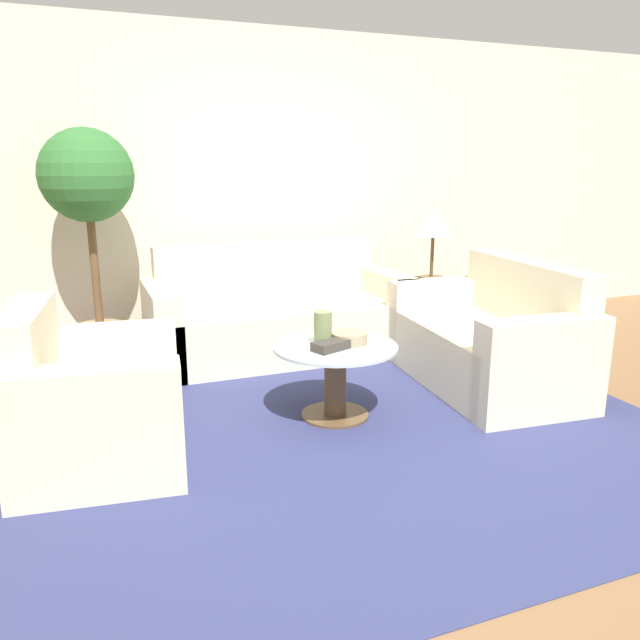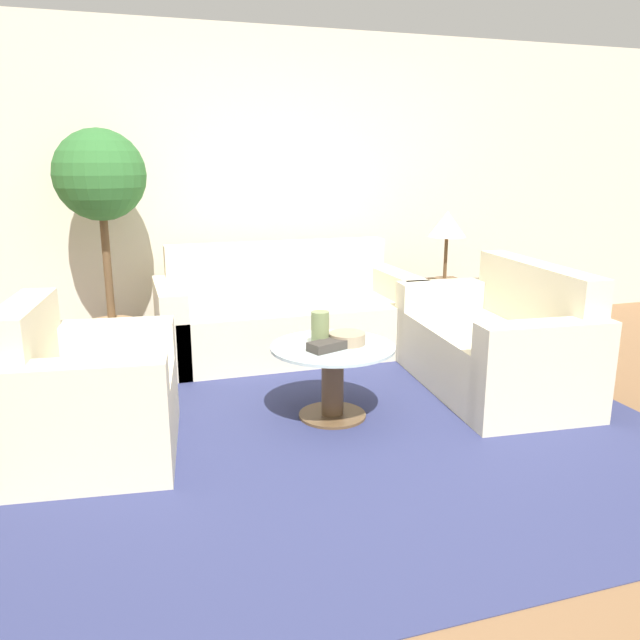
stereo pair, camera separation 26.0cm
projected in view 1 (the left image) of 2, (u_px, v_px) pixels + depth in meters
name	position (u px, v px, depth m)	size (l,w,h in m)	color
ground_plane	(393.00, 454.00, 3.32)	(14.00, 14.00, 0.00)	brown
wall_back	(253.00, 187.00, 5.37)	(10.00, 0.06, 2.60)	beige
rug	(335.00, 416.00, 3.81)	(3.68, 3.61, 0.01)	navy
sofa_main	(277.00, 319.00, 5.03)	(2.04, 0.86, 0.87)	beige
armchair	(88.00, 409.00, 3.17)	(0.90, 1.04, 0.84)	beige
loveseat	(492.00, 344.00, 4.33)	(0.94, 1.56, 0.85)	beige
coffee_table	(335.00, 371.00, 3.74)	(0.75, 0.75, 0.45)	brown
side_table	(430.00, 309.00, 5.46)	(0.36, 0.36, 0.53)	brown
table_lamp	(433.00, 226.00, 5.28)	(0.32, 0.32, 0.59)	brown
potted_plant	(88.00, 196.00, 4.45)	(0.66, 0.66, 1.75)	#93704C
vase	(323.00, 329.00, 3.68)	(0.11, 0.11, 0.21)	#6B7A4C
bowl	(349.00, 338.00, 3.74)	(0.22, 0.22, 0.07)	gray
book_stack	(331.00, 345.00, 3.61)	(0.25, 0.19, 0.05)	#38332D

